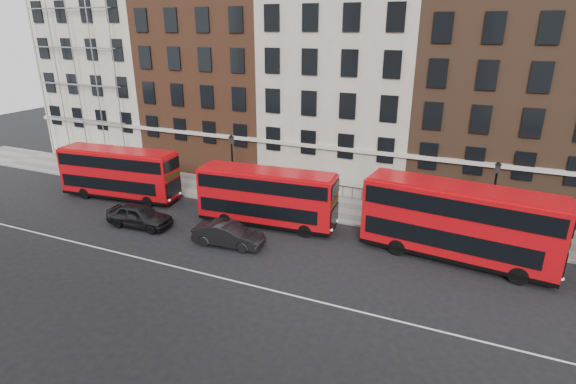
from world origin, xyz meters
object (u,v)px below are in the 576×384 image
at_px(bus_b, 266,196).
at_px(car_front, 228,234).
at_px(bus_c, 458,221).
at_px(car_rear, 140,216).
at_px(bus_a, 119,172).

xyz_separation_m(bus_b, car_front, (-0.89, -3.85, -1.45)).
height_order(bus_c, car_front, bus_c).
bearing_deg(car_front, car_rear, 85.25).
bearing_deg(bus_a, car_rear, -41.97).
height_order(bus_b, car_rear, bus_b).
relative_size(bus_b, bus_c, 0.87).
bearing_deg(car_rear, car_front, -93.19).
xyz_separation_m(car_rear, car_front, (7.28, -0.04, -0.05)).
distance_m(bus_c, car_front, 14.25).
bearing_deg(bus_c, bus_b, -173.68).
distance_m(bus_b, bus_c, 12.72).
height_order(bus_a, car_rear, bus_a).
bearing_deg(bus_b, bus_a, 175.59).
xyz_separation_m(bus_a, car_rear, (5.20, -3.81, -1.43)).
distance_m(bus_a, car_rear, 6.61).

